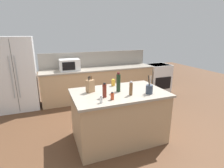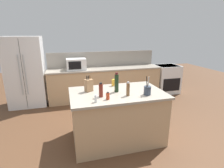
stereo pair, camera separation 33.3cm
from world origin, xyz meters
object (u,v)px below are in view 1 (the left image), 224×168
object	(u,v)px
microwave	(70,65)
salt_shaker	(101,99)
knife_block	(90,86)
spice_jar_paprika	(112,96)
vinegar_bottle	(105,90)
honey_jar	(113,83)
wine_bottle	(118,83)
refrigerator	(17,74)
pepper_grinder	(131,89)
utensil_crock	(149,89)
range_oven	(158,77)

from	to	relation	value
microwave	salt_shaker	bearing A→B (deg)	-87.72
knife_block	spice_jar_paprika	bearing A→B (deg)	-90.14
microwave	spice_jar_paprika	world-z (taller)	microwave
salt_shaker	vinegar_bottle	xyz separation A→B (m)	(0.12, 0.21, 0.06)
microwave	honey_jar	bearing A→B (deg)	-71.89
vinegar_bottle	honey_jar	xyz separation A→B (m)	(0.37, 0.55, -0.05)
salt_shaker	wine_bottle	size ratio (longest dim) A/B	0.33
refrigerator	knife_block	bearing A→B (deg)	-55.66
knife_block	pepper_grinder	size ratio (longest dim) A/B	1.20
vinegar_bottle	pepper_grinder	world-z (taller)	same
microwave	utensil_crock	distance (m)	2.66
microwave	knife_block	world-z (taller)	microwave
pepper_grinder	microwave	bearing A→B (deg)	105.50
knife_block	honey_jar	xyz separation A→B (m)	(0.52, 0.21, -0.05)
knife_block	wine_bottle	world-z (taller)	wine_bottle
honey_jar	refrigerator	bearing A→B (deg)	136.10
vinegar_bottle	utensil_crock	bearing A→B (deg)	-7.98
microwave	pepper_grinder	world-z (taller)	microwave
knife_block	vinegar_bottle	xyz separation A→B (m)	(0.15, -0.34, 0.00)
wine_bottle	spice_jar_paprika	size ratio (longest dim) A/B	2.92
knife_block	salt_shaker	size ratio (longest dim) A/B	2.52
utensil_crock	refrigerator	bearing A→B (deg)	132.96
refrigerator	utensil_crock	world-z (taller)	refrigerator
knife_block	utensil_crock	distance (m)	1.03
refrigerator	honey_jar	xyz separation A→B (m)	(1.93, -1.86, 0.07)
vinegar_bottle	honey_jar	size ratio (longest dim) A/B	1.80
knife_block	salt_shaker	world-z (taller)	knife_block
salt_shaker	spice_jar_paprika	bearing A→B (deg)	17.66
microwave	spice_jar_paprika	distance (m)	2.52
refrigerator	range_oven	distance (m)	4.32
range_oven	salt_shaker	xyz separation A→B (m)	(-2.85, -2.57, 0.53)
knife_block	salt_shaker	xyz separation A→B (m)	(0.03, -0.55, -0.06)
wine_bottle	range_oven	bearing A→B (deg)	42.11
vinegar_bottle	honey_jar	bearing A→B (deg)	56.18
range_oven	microwave	world-z (taller)	microwave
vinegar_bottle	wine_bottle	size ratio (longest dim) A/B	0.69
pepper_grinder	spice_jar_paprika	bearing A→B (deg)	-167.58
salt_shaker	vinegar_bottle	size ratio (longest dim) A/B	0.47
microwave	vinegar_bottle	distance (m)	2.37
range_oven	honey_jar	bearing A→B (deg)	-142.56
refrigerator	knife_block	distance (m)	2.51
range_oven	spice_jar_paprika	world-z (taller)	spice_jar_paprika
pepper_grinder	range_oven	bearing A→B (deg)	46.65
knife_block	utensil_crock	xyz separation A→B (m)	(0.93, -0.45, -0.03)
utensil_crock	vinegar_bottle	size ratio (longest dim) A/B	1.32
utensil_crock	vinegar_bottle	world-z (taller)	utensil_crock
knife_block	spice_jar_paprika	distance (m)	0.54
utensil_crock	wine_bottle	world-z (taller)	wine_bottle
refrigerator	pepper_grinder	world-z (taller)	refrigerator
range_oven	salt_shaker	bearing A→B (deg)	-138.04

